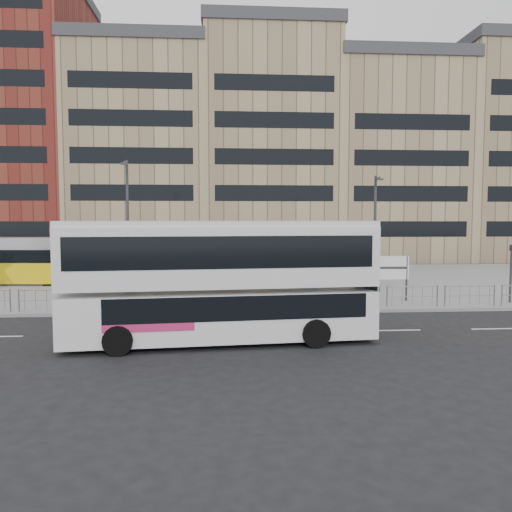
{
  "coord_description": "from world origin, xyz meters",
  "views": [
    {
      "loc": [
        -1.29,
        -23.85,
        4.57
      ],
      "look_at": [
        0.76,
        6.0,
        2.38
      ],
      "focal_mm": 35.0,
      "sensor_mm": 36.0,
      "label": 1
    }
  ],
  "objects": [
    {
      "name": "kerb",
      "position": [
        0.0,
        0.05,
        0.07
      ],
      "size": [
        64.0,
        0.25,
        0.17
      ],
      "primitive_type": "cube",
      "color": "gray",
      "rests_on": "ground"
    },
    {
      "name": "ground",
      "position": [
        0.0,
        0.0,
        0.0
      ],
      "size": [
        120.0,
        120.0,
        0.0
      ],
      "primitive_type": "plane",
      "color": "black",
      "rests_on": "ground"
    },
    {
      "name": "station_sign",
      "position": [
        7.79,
        2.55,
        1.84
      ],
      "size": [
        2.13,
        0.23,
        2.45
      ],
      "rotation": [
        0.0,
        0.0,
        -0.06
      ],
      "color": "#2D2D30",
      "rests_on": "plaza"
    },
    {
      "name": "tram",
      "position": [
        -5.83,
        10.46,
        1.75
      ],
      "size": [
        27.18,
        5.03,
        3.19
      ],
      "rotation": [
        0.0,
        0.0,
        -0.09
      ],
      "color": "yellow",
      "rests_on": "plaza"
    },
    {
      "name": "lamp_post_west",
      "position": [
        -7.23,
        8.23,
        4.59
      ],
      "size": [
        0.45,
        1.04,
        8.13
      ],
      "color": "#2D2D30",
      "rests_on": "plaza"
    },
    {
      "name": "road_markings",
      "position": [
        1.0,
        -4.0,
        0.01
      ],
      "size": [
        62.0,
        0.12,
        0.01
      ],
      "primitive_type": "cube",
      "color": "white",
      "rests_on": "ground"
    },
    {
      "name": "plaza",
      "position": [
        0.0,
        12.0,
        0.07
      ],
      "size": [
        64.0,
        24.0,
        0.15
      ],
      "primitive_type": "cube",
      "color": "gray",
      "rests_on": "ground"
    },
    {
      "name": "lamp_post_east",
      "position": [
        8.95,
        8.89,
        4.18
      ],
      "size": [
        0.45,
        1.04,
        7.33
      ],
      "color": "#2D2D30",
      "rests_on": "plaza"
    },
    {
      "name": "double_decker_bus",
      "position": [
        -1.33,
        -5.48,
        2.44
      ],
      "size": [
        11.49,
        3.63,
        4.52
      ],
      "rotation": [
        0.0,
        0.0,
        0.09
      ],
      "color": "silver",
      "rests_on": "ground"
    },
    {
      "name": "pedestrian",
      "position": [
        -6.85,
        6.39,
        1.03
      ],
      "size": [
        0.62,
        0.75,
        1.76
      ],
      "primitive_type": "imported",
      "rotation": [
        0.0,
        0.0,
        1.94
      ],
      "color": "black",
      "rests_on": "plaza"
    },
    {
      "name": "ad_panel",
      "position": [
        3.06,
        0.48,
        1.09
      ],
      "size": [
        0.82,
        0.39,
        1.61
      ],
      "rotation": [
        0.0,
        0.0,
        -0.39
      ],
      "color": "#2D2D30",
      "rests_on": "plaza"
    },
    {
      "name": "pedestrian_barrier",
      "position": [
        2.0,
        0.5,
        0.98
      ],
      "size": [
        32.07,
        0.07,
        1.1
      ],
      "color": "gray",
      "rests_on": "plaza"
    },
    {
      "name": "traffic_light_east",
      "position": [
        14.03,
        1.48,
        2.12
      ],
      "size": [
        0.18,
        0.22,
        3.1
      ],
      "rotation": [
        0.0,
        0.0,
        0.1
      ],
      "color": "#2D2D30",
      "rests_on": "plaza"
    },
    {
      "name": "building_row",
      "position": [
        1.55,
        34.27,
        12.91
      ],
      "size": [
        70.4,
        18.4,
        31.2
      ],
      "color": "maroon",
      "rests_on": "ground"
    },
    {
      "name": "traffic_light_west",
      "position": [
        -8.98,
        1.07,
        2.12
      ],
      "size": [
        0.22,
        0.24,
        3.1
      ],
      "rotation": [
        0.0,
        0.0,
        0.35
      ],
      "color": "#2D2D30",
      "rests_on": "plaza"
    }
  ]
}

